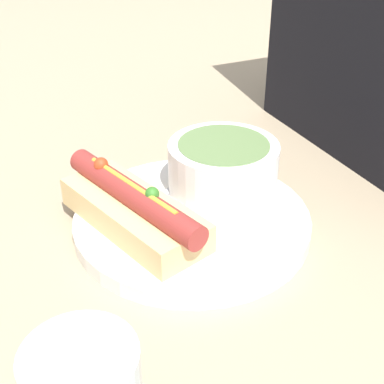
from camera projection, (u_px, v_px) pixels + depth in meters
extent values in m
plane|color=tan|center=(192.00, 228.00, 0.57)|extent=(4.00, 4.00, 0.00)
cylinder|color=white|center=(192.00, 221.00, 0.57)|extent=(0.25, 0.25, 0.02)
cube|color=#E5C17F|center=(134.00, 214.00, 0.54)|extent=(0.18, 0.11, 0.03)
cylinder|color=#9E332D|center=(132.00, 195.00, 0.53)|extent=(0.19, 0.08, 0.03)
sphere|color=#C63F1E|center=(101.00, 165.00, 0.55)|extent=(0.02, 0.02, 0.02)
sphere|color=#C63F1E|center=(100.00, 164.00, 0.56)|extent=(0.01, 0.01, 0.01)
sphere|color=#387A28|center=(152.00, 194.00, 0.51)|extent=(0.01, 0.01, 0.01)
cylinder|color=gold|center=(132.00, 185.00, 0.52)|extent=(0.13, 0.04, 0.01)
cylinder|color=white|center=(223.00, 168.00, 0.59)|extent=(0.12, 0.12, 0.06)
cylinder|color=#66844C|center=(224.00, 151.00, 0.58)|extent=(0.10, 0.10, 0.02)
cube|color=#B7B7BC|center=(168.00, 192.00, 0.60)|extent=(0.07, 0.11, 0.00)
ellipsoid|color=#B7B7BC|center=(206.00, 161.00, 0.66)|extent=(0.04, 0.04, 0.01)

